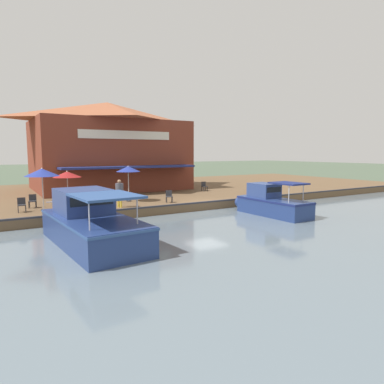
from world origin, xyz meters
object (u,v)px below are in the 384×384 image
(patio_umbrella_by_entrance, at_px, (67,174))
(person_at_quay_edge, at_px, (119,190))
(cafe_chair_mid_patio, at_px, (204,186))
(cafe_chair_under_first_umbrella, at_px, (169,196))
(patio_umbrella_mid_patio_left, at_px, (128,169))
(cafe_chair_facing_river, at_px, (22,204))
(cafe_chair_beside_entrance, at_px, (250,187))
(patio_umbrella_near_quay_edge, at_px, (42,172))
(motorboat_fourth_along, at_px, (267,203))
(cafe_chair_far_corner_seat, at_px, (33,200))
(tree_upstream_bank, at_px, (57,135))
(waterfront_restaurant, at_px, (108,145))
(cafe_chair_back_row_seat, at_px, (84,196))
(motorboat_nearest_quay, at_px, (87,222))

(patio_umbrella_by_entrance, bearing_deg, person_at_quay_edge, 38.96)
(cafe_chair_mid_patio, distance_m, cafe_chair_under_first_umbrella, 7.64)
(patio_umbrella_mid_patio_left, bearing_deg, cafe_chair_facing_river, -82.29)
(cafe_chair_under_first_umbrella, bearing_deg, cafe_chair_beside_entrance, 99.54)
(cafe_chair_beside_entrance, distance_m, person_at_quay_edge, 12.57)
(patio_umbrella_near_quay_edge, distance_m, motorboat_fourth_along, 14.19)
(cafe_chair_far_corner_seat, bearing_deg, patio_umbrella_by_entrance, 100.62)
(tree_upstream_bank, bearing_deg, patio_umbrella_by_entrance, -7.98)
(cafe_chair_facing_river, height_order, tree_upstream_bank, tree_upstream_bank)
(cafe_chair_under_first_umbrella, height_order, person_at_quay_edge, person_at_quay_edge)
(patio_umbrella_near_quay_edge, distance_m, patio_umbrella_mid_patio_left, 5.90)
(patio_umbrella_by_entrance, bearing_deg, waterfront_restaurant, 146.82)
(cafe_chair_far_corner_seat, relative_size, person_at_quay_edge, 0.48)
(patio_umbrella_by_entrance, height_order, cafe_chair_facing_river, patio_umbrella_by_entrance)
(patio_umbrella_near_quay_edge, relative_size, tree_upstream_bank, 0.34)
(cafe_chair_mid_patio, xyz_separation_m, cafe_chair_under_first_umbrella, (4.70, -6.03, 0.00))
(cafe_chair_facing_river, height_order, motorboat_fourth_along, motorboat_fourth_along)
(waterfront_restaurant, xyz_separation_m, cafe_chair_mid_patio, (6.79, 6.63, -3.71))
(cafe_chair_far_corner_seat, xyz_separation_m, tree_upstream_bank, (-14.71, 4.25, 4.88))
(cafe_chair_under_first_umbrella, relative_size, cafe_chair_back_row_seat, 1.00)
(cafe_chair_under_first_umbrella, bearing_deg, cafe_chair_far_corner_seat, -105.92)
(patio_umbrella_near_quay_edge, xyz_separation_m, person_at_quay_edge, (1.31, 4.35, -1.17))
(patio_umbrella_near_quay_edge, bearing_deg, cafe_chair_under_first_umbrella, 82.80)
(patio_umbrella_mid_patio_left, relative_size, cafe_chair_mid_patio, 3.01)
(patio_umbrella_near_quay_edge, relative_size, cafe_chair_under_first_umbrella, 3.04)
(cafe_chair_beside_entrance, xyz_separation_m, motorboat_fourth_along, (6.26, -4.00, -0.26))
(patio_umbrella_mid_patio_left, relative_size, motorboat_fourth_along, 0.43)
(patio_umbrella_mid_patio_left, xyz_separation_m, cafe_chair_facing_river, (0.95, -7.01, -1.84))
(cafe_chair_beside_entrance, relative_size, cafe_chair_far_corner_seat, 1.00)
(cafe_chair_beside_entrance, distance_m, motorboat_nearest_quay, 17.39)
(patio_umbrella_near_quay_edge, xyz_separation_m, tree_upstream_bank, (-16.12, 3.80, 3.06))
(cafe_chair_mid_patio, bearing_deg, tree_upstream_bank, -140.43)
(waterfront_restaurant, height_order, motorboat_nearest_quay, waterfront_restaurant)
(cafe_chair_mid_patio, bearing_deg, patio_umbrella_by_entrance, -81.42)
(cafe_chair_beside_entrance, xyz_separation_m, cafe_chair_back_row_seat, (-1.38, -13.89, 0.00))
(motorboat_nearest_quay, bearing_deg, cafe_chair_under_first_umbrella, 128.32)
(cafe_chair_under_first_umbrella, bearing_deg, patio_umbrella_near_quay_edge, -97.20)
(patio_umbrella_by_entrance, height_order, cafe_chair_mid_patio, patio_umbrella_by_entrance)
(patio_umbrella_mid_patio_left, height_order, cafe_chair_mid_patio, patio_umbrella_mid_patio_left)
(cafe_chair_back_row_seat, height_order, motorboat_fourth_along, motorboat_fourth_along)
(tree_upstream_bank, bearing_deg, cafe_chair_back_row_seat, -3.68)
(cafe_chair_back_row_seat, distance_m, motorboat_nearest_quay, 8.73)
(waterfront_restaurant, distance_m, person_at_quay_edge, 12.56)
(waterfront_restaurant, relative_size, patio_umbrella_mid_patio_left, 5.46)
(cafe_chair_back_row_seat, bearing_deg, cafe_chair_far_corner_seat, -82.77)
(waterfront_restaurant, distance_m, cafe_chair_facing_river, 14.06)
(patio_umbrella_near_quay_edge, height_order, cafe_chair_under_first_umbrella, patio_umbrella_near_quay_edge)
(patio_umbrella_by_entrance, bearing_deg, cafe_chair_far_corner_seat, -79.38)
(cafe_chair_facing_river, xyz_separation_m, motorboat_fourth_along, (5.82, 13.96, -0.26))
(patio_umbrella_near_quay_edge, bearing_deg, cafe_chair_far_corner_seat, -162.32)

